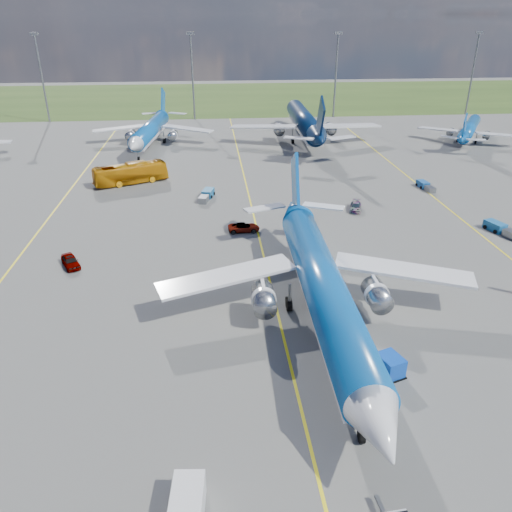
{
  "coord_description": "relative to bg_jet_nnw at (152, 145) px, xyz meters",
  "views": [
    {
      "loc": [
        -6.07,
        -35.28,
        26.89
      ],
      "look_at": [
        -1.7,
        11.6,
        4.0
      ],
      "focal_mm": 35.0,
      "sensor_mm": 36.0,
      "label": 1
    }
  ],
  "objects": [
    {
      "name": "ground",
      "position": [
        19.16,
        -79.25,
        0.0
      ],
      "size": [
        400.0,
        400.0,
        0.0
      ],
      "primitive_type": "plane",
      "color": "#51514F",
      "rests_on": "ground"
    },
    {
      "name": "grass_strip",
      "position": [
        19.16,
        70.75,
        0.0
      ],
      "size": [
        400.0,
        80.0,
        0.01
      ],
      "primitive_type": "cube",
      "color": "#2D4719",
      "rests_on": "ground"
    },
    {
      "name": "taxiway_lines",
      "position": [
        19.33,
        -51.55,
        0.01
      ],
      "size": [
        60.25,
        160.0,
        0.02
      ],
      "color": "yellow",
      "rests_on": "ground"
    },
    {
      "name": "floodlight_masts",
      "position": [
        29.16,
        30.75,
        12.56
      ],
      "size": [
        202.2,
        0.5,
        22.7
      ],
      "color": "slate",
      "rests_on": "ground"
    },
    {
      "name": "bg_jet_nnw",
      "position": [
        0.0,
        0.0,
        0.0
      ],
      "size": [
        33.71,
        41.88,
        10.17
      ],
      "primitive_type": null,
      "rotation": [
        0.0,
        0.0,
        -0.11
      ],
      "color": "#0B52A2",
      "rests_on": "ground"
    },
    {
      "name": "bg_jet_n",
      "position": [
        35.31,
        2.45,
        0.0
      ],
      "size": [
        38.66,
        49.75,
        12.68
      ],
      "primitive_type": null,
      "rotation": [
        0.0,
        0.0,
        3.1
      ],
      "color": "#071B3C",
      "rests_on": "ground"
    },
    {
      "name": "bg_jet_ne",
      "position": [
        73.53,
        -2.34,
        0.0
      ],
      "size": [
        37.42,
        39.73,
        8.31
      ],
      "primitive_type": null,
      "rotation": [
        0.0,
        0.0,
        2.57
      ],
      "color": "#0B52A2",
      "rests_on": "ground"
    },
    {
      "name": "main_airliner",
      "position": [
        23.07,
        -74.94,
        0.0
      ],
      "size": [
        34.61,
        44.93,
        11.59
      ],
      "primitive_type": null,
      "rotation": [
        0.0,
        0.0,
        -0.02
      ],
      "color": "#0B52A2",
      "rests_on": "ground"
    },
    {
      "name": "uld_container",
      "position": [
        27.12,
        -82.75,
        0.86
      ],
      "size": [
        2.34,
        2.6,
        1.72
      ],
      "primitive_type": "cube",
      "rotation": [
        0.0,
        0.0,
        0.34
      ],
      "color": "#0C40B2",
      "rests_on": "ground"
    },
    {
      "name": "service_van",
      "position": [
        10.89,
        -94.75,
        0.95
      ],
      "size": [
        2.26,
        4.45,
        1.89
      ],
      "primitive_type": "cube",
      "rotation": [
        0.0,
        0.0,
        -0.09
      ],
      "color": "silver",
      "rests_on": "ground"
    },
    {
      "name": "apron_bus",
      "position": [
        -0.91,
        -28.17,
        1.79
      ],
      "size": [
        12.97,
        7.88,
        3.58
      ],
      "primitive_type": "imported",
      "rotation": [
        0.0,
        0.0,
        1.98
      ],
      "color": "orange",
      "rests_on": "ground"
    },
    {
      "name": "service_car_a",
      "position": [
        -3.82,
        -60.21,
        0.68
      ],
      "size": [
        3.21,
        4.29,
        1.36
      ],
      "primitive_type": "imported",
      "rotation": [
        0.0,
        0.0,
        0.46
      ],
      "color": "#999999",
      "rests_on": "ground"
    },
    {
      "name": "service_car_b",
      "position": [
        17.29,
        -51.58,
        0.6
      ],
      "size": [
        4.36,
        2.11,
        1.2
      ],
      "primitive_type": "imported",
      "rotation": [
        0.0,
        0.0,
        1.6
      ],
      "color": "#999999",
      "rests_on": "ground"
    },
    {
      "name": "service_car_c",
      "position": [
        34.77,
        -44.99,
        0.59
      ],
      "size": [
        2.84,
        4.38,
        1.18
      ],
      "primitive_type": "imported",
      "rotation": [
        0.0,
        0.0,
        -0.32
      ],
      "color": "#999999",
      "rests_on": "ground"
    },
    {
      "name": "baggage_tug_w",
      "position": [
        52.07,
        -55.36,
        0.57
      ],
      "size": [
        3.08,
        5.6,
        1.22
      ],
      "rotation": [
        0.0,
        0.0,
        0.32
      ],
      "color": "#195C9A",
      "rests_on": "ground"
    },
    {
      "name": "baggage_tug_c",
      "position": [
        12.25,
        -37.42,
        0.56
      ],
      "size": [
        2.72,
        5.47,
        1.19
      ],
      "rotation": [
        0.0,
        0.0,
        -0.26
      ],
      "color": "#17588A",
      "rests_on": "ground"
    },
    {
      "name": "baggage_tug_e",
      "position": [
        49.45,
        -35.92,
        0.5
      ],
      "size": [
        1.76,
        4.83,
        1.06
      ],
      "rotation": [
        0.0,
        0.0,
        0.11
      ],
      "color": "#185195",
      "rests_on": "ground"
    }
  ]
}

